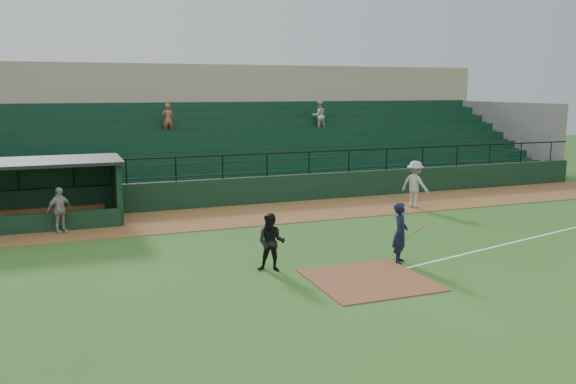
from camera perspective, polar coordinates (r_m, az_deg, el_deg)
name	(u,v)px	position (r m, az deg, el deg)	size (l,w,h in m)	color
ground	(352,270)	(16.89, 6.12, -7.41)	(90.00, 90.00, 0.00)	#2A561C
warning_track	(261,214)	(24.05, -2.55, -2.11)	(40.00, 4.00, 0.03)	brown
home_plate_dirt	(369,280)	(16.04, 7.75, -8.33)	(3.00, 3.00, 0.03)	brown
foul_line	(543,235)	(22.43, 23.23, -3.82)	(18.00, 0.09, 0.01)	white
stadium_structure	(211,140)	(31.79, -7.42, 4.91)	(38.00, 13.08, 6.40)	black
batter_at_plate	(400,233)	(17.54, 10.71, -3.86)	(1.16, 0.77, 1.78)	black
umpire	(271,242)	(16.47, -1.61, -4.85)	(0.79, 0.62, 1.63)	black
runner	(415,184)	(25.69, 12.06, 0.73)	(1.28, 0.74, 1.98)	#A7A19C
dugout_player_a	(60,210)	(22.16, -21.02, -1.62)	(0.95, 0.39, 1.62)	#A09A96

